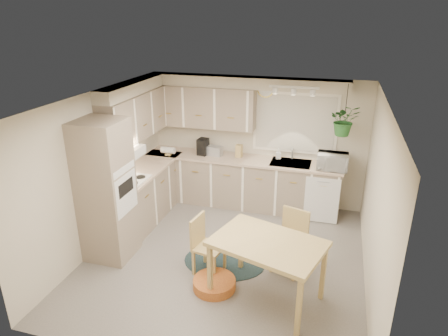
{
  "coord_description": "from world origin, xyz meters",
  "views": [
    {
      "loc": [
        1.4,
        -4.91,
        3.47
      ],
      "look_at": [
        -0.18,
        0.55,
        1.22
      ],
      "focal_mm": 32.0,
      "sensor_mm": 36.0,
      "label": 1
    }
  ],
  "objects_px": {
    "dining_table": "(267,270)",
    "chair_back": "(289,243)",
    "pet_bed": "(214,284)",
    "chair_left": "(209,246)",
    "braided_rug": "(224,262)",
    "microwave": "(333,160)"
  },
  "relations": [
    {
      "from": "dining_table",
      "to": "chair_back",
      "type": "distance_m",
      "value": 0.7
    },
    {
      "from": "pet_bed",
      "to": "chair_left",
      "type": "bearing_deg",
      "value": 117.89
    },
    {
      "from": "braided_rug",
      "to": "microwave",
      "type": "distance_m",
      "value": 2.54
    },
    {
      "from": "chair_back",
      "to": "braided_rug",
      "type": "relative_size",
      "value": 0.74
    },
    {
      "from": "braided_rug",
      "to": "chair_left",
      "type": "bearing_deg",
      "value": -116.6
    },
    {
      "from": "chair_left",
      "to": "chair_back",
      "type": "height_order",
      "value": "chair_back"
    },
    {
      "from": "microwave",
      "to": "dining_table",
      "type": "bearing_deg",
      "value": -105.57
    },
    {
      "from": "dining_table",
      "to": "chair_back",
      "type": "height_order",
      "value": "chair_back"
    },
    {
      "from": "pet_bed",
      "to": "braided_rug",
      "type": "bearing_deg",
      "value": 93.3
    },
    {
      "from": "dining_table",
      "to": "chair_left",
      "type": "xyz_separation_m",
      "value": [
        -0.87,
        0.32,
        0.01
      ]
    },
    {
      "from": "chair_back",
      "to": "chair_left",
      "type": "bearing_deg",
      "value": 36.43
    },
    {
      "from": "dining_table",
      "to": "microwave",
      "type": "bearing_deg",
      "value": 74.73
    },
    {
      "from": "microwave",
      "to": "braided_rug",
      "type": "bearing_deg",
      "value": -127.63
    },
    {
      "from": "braided_rug",
      "to": "microwave",
      "type": "relative_size",
      "value": 2.37
    },
    {
      "from": "dining_table",
      "to": "chair_left",
      "type": "height_order",
      "value": "chair_left"
    },
    {
      "from": "chair_back",
      "to": "microwave",
      "type": "distance_m",
      "value": 1.93
    },
    {
      "from": "dining_table",
      "to": "microwave",
      "type": "distance_m",
      "value": 2.6
    },
    {
      "from": "dining_table",
      "to": "pet_bed",
      "type": "relative_size",
      "value": 2.32
    },
    {
      "from": "dining_table",
      "to": "pet_bed",
      "type": "distance_m",
      "value": 0.78
    },
    {
      "from": "pet_bed",
      "to": "chair_back",
      "type": "bearing_deg",
      "value": 37.77
    },
    {
      "from": "dining_table",
      "to": "braided_rug",
      "type": "height_order",
      "value": "dining_table"
    },
    {
      "from": "chair_left",
      "to": "chair_back",
      "type": "xyz_separation_m",
      "value": [
        1.06,
        0.35,
        0.02
      ]
    }
  ]
}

